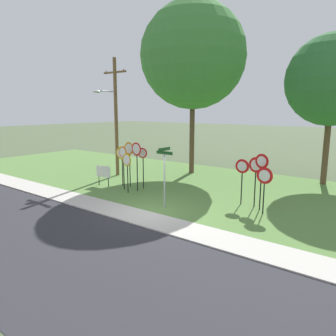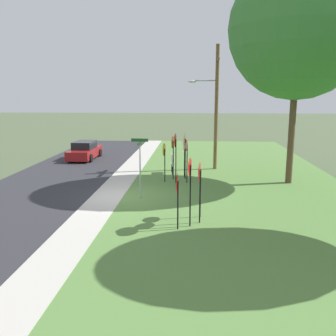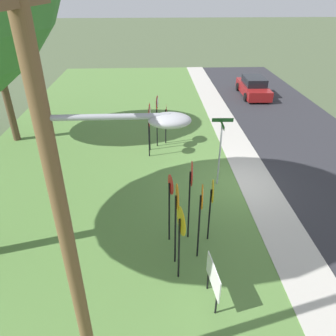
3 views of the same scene
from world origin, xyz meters
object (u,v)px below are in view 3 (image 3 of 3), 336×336
Objects in this scene: stop_sign_center_tall at (191,184)px; yield_sign_near_right at (166,114)px; stop_sign_near_right at (212,198)px; stop_sign_far_left at (170,196)px; stop_sign_near_left at (177,208)px; yield_sign_far_left at (157,109)px; yield_sign_far_right at (149,124)px; utility_pole at (70,210)px; yield_sign_near_left at (150,116)px; street_name_post at (220,146)px; parked_sedan_distant at (253,87)px; stop_sign_far_center at (201,207)px; notice_board at (213,278)px; stop_sign_far_right at (181,229)px.

stop_sign_center_tall reaches higher than yield_sign_near_right.
stop_sign_center_tall is at bearing 85.51° from stop_sign_near_right.
stop_sign_near_left is at bearing 177.02° from stop_sign_far_left.
stop_sign_center_tall reaches higher than yield_sign_far_left.
yield_sign_far_right is 10.46m from utility_pole.
street_name_post is at bearing -133.53° from yield_sign_near_left.
stop_sign_near_left is 7.65m from yield_sign_near_left.
yield_sign_near_left is at bearing 4.58° from stop_sign_near_left.
stop_sign_near_left is 1.52m from stop_sign_near_right.
parked_sedan_distant is at bearing -30.73° from yield_sign_far_left.
utility_pole reaches higher than stop_sign_far_center.
yield_sign_far_left is at bearing -35.13° from yield_sign_near_left.
yield_sign_far_right reaches higher than notice_board.
stop_sign_far_right is at bearing -178.36° from yield_sign_near_right.
stop_sign_center_tall reaches higher than yield_sign_far_right.
stop_sign_center_tall reaches higher than stop_sign_far_left.
notice_board is at bearing -148.04° from stop_sign_far_right.
yield_sign_far_right is at bearing 25.51° from stop_sign_near_right.
stop_sign_near_left is 1.11× the size of stop_sign_far_left.
stop_sign_far_left is at bearing -22.64° from utility_pole.
stop_sign_far_left is 1.08× the size of yield_sign_far_right.
stop_sign_near_left is 1.13× the size of stop_sign_far_right.
stop_sign_near_right is 6.28m from yield_sign_far_right.
stop_sign_far_left is 17.17m from parked_sedan_distant.
stop_sign_far_right is 4.13m from utility_pole.
utility_pole is at bearing 116.15° from notice_board.
stop_sign_far_center is at bearing -162.02° from yield_sign_far_left.
street_name_post is (3.35, -0.90, 0.11)m from stop_sign_near_right.
stop_sign_near_right is at bearing -51.78° from stop_sign_near_left.
yield_sign_near_left reaches higher than yield_sign_near_right.
stop_sign_near_right is 0.80× the size of stop_sign_center_tall.
utility_pole is at bearing -179.33° from yield_sign_near_left.
yield_sign_near_right is 10.76m from parked_sedan_distant.
yield_sign_far_right is (6.91, 0.78, -0.31)m from stop_sign_near_left.
street_name_post is at bearing -136.74° from yield_sign_far_right.
yield_sign_far_right is at bearing 49.63° from street_name_post.
yield_sign_far_left is at bearing 0.86° from notice_board.
stop_sign_far_left is 0.55× the size of parked_sedan_distant.
notice_board is (1.71, -2.68, -3.55)m from utility_pole.
stop_sign_near_right reaches higher than notice_board.
street_name_post is at bearing -7.32° from stop_sign_near_right.
stop_sign_far_left is at bearing -168.18° from yield_sign_near_left.
yield_sign_far_left is 1.23m from yield_sign_far_right.
notice_board is (-8.34, -1.62, -0.85)m from yield_sign_far_right.
stop_sign_far_left is 1.15m from stop_sign_far_center.
stop_sign_near_left is 1.19m from stop_sign_center_tall.
utility_pole is at bearing 132.50° from stop_sign_far_right.
yield_sign_far_left is 2.14× the size of notice_board.
yield_sign_near_left is 9.23m from notice_board.
parked_sedan_distant reaches higher than notice_board.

